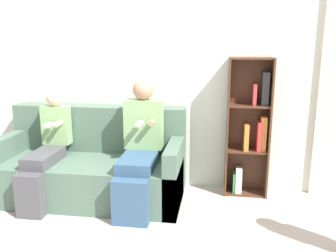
% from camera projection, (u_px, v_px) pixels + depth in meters
% --- Properties ---
extents(ground_plane, '(14.00, 14.00, 0.00)m').
position_uv_depth(ground_plane, '(102.00, 222.00, 3.14)').
color(ground_plane, '#BCB2A8').
extents(back_wall, '(10.00, 0.06, 2.55)m').
position_uv_depth(back_wall, '(126.00, 68.00, 3.77)').
color(back_wall, silver).
rests_on(back_wall, ground_plane).
extents(couch, '(1.84, 0.83, 0.89)m').
position_uv_depth(couch, '(92.00, 168.00, 3.61)').
color(couch, '#4C6656').
rests_on(couch, ground_plane).
extents(adult_seated, '(0.37, 0.76, 1.21)m').
position_uv_depth(adult_seated, '(140.00, 144.00, 3.34)').
color(adult_seated, '#335170').
rests_on(adult_seated, ground_plane).
extents(child_seated, '(0.28, 0.76, 1.07)m').
position_uv_depth(child_seated, '(46.00, 149.00, 3.45)').
color(child_seated, '#47474C').
rests_on(child_seated, ground_plane).
extents(bookshelf, '(0.43, 0.23, 1.40)m').
position_uv_depth(bookshelf, '(249.00, 131.00, 3.60)').
color(bookshelf, '#4C2D1E').
rests_on(bookshelf, ground_plane).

